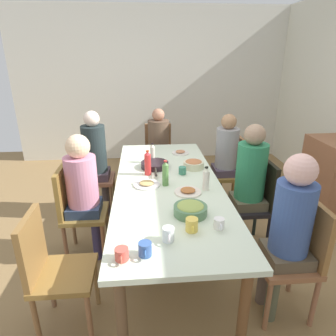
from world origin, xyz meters
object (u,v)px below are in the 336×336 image
Objects in this scene: chair_2 at (297,253)px; bottle_3 at (148,163)px; person_5 at (84,187)px; cup_5 at (122,254)px; plate_0 at (147,184)px; dining_table at (168,189)px; plate_2 at (188,191)px; cup_0 at (192,225)px; chair_1 at (51,267)px; person_2 at (290,225)px; person_3 at (159,142)px; bowl_0 at (190,209)px; chair_3 at (158,151)px; chair_5 at (76,208)px; bottle_0 at (153,154)px; cup_2 at (168,234)px; person_6 at (96,156)px; plate_1 at (180,152)px; serving_pan at (155,165)px; cup_1 at (145,249)px; bottle_1 at (206,179)px; person_0 at (249,178)px; side_cabinet at (331,177)px; chair_4 at (232,169)px; bowl_1 at (194,164)px; person_4 at (225,155)px; bottle_2 at (165,174)px; chair_0 at (256,200)px; cup_4 at (219,224)px.

bottle_3 is at bearing -135.19° from chair_2.
person_5 is 1.14m from cup_5.
plate_0 is 0.28m from bottle_3.
plate_0 reaches higher than dining_table.
cup_0 is (0.58, -0.06, 0.03)m from plate_2.
cup_5 is (0.24, 0.50, 0.25)m from chair_1.
person_3 is at bearing -161.89° from person_2.
bowl_0 is at bearing 135.18° from cup_5.
chair_3 and chair_5 have the same top height.
cup_0 is 0.55× the size of bottle_0.
person_6 is at bearing -158.16° from cup_2.
plate_1 is 0.55m from serving_pan.
bottle_1 is (-0.87, 0.54, 0.06)m from cup_1.
dining_table is 1.13m from person_2.
person_2 is 2.48m from person_3.
bowl_0 reaches higher than plate_2.
cup_1 is (1.04, -1.00, 0.03)m from person_0.
side_cabinet is at bearing 102.85° from person_5.
chair_4 is at bearing 115.63° from chair_5.
bowl_1 is at bearing 8.71° from plate_1.
person_6 is (-0.83, 0.09, 0.22)m from chair_5.
person_4 is at bearing 90.00° from person_6.
bottle_2 is (0.40, -0.33, 0.07)m from bowl_1.
person_5 is at bearing 90.00° from chair_5.
person_5 is (0.00, -0.77, 0.06)m from dining_table.
chair_0 is 7.68× the size of cup_5.
bottle_3 is (-1.01, -0.46, 0.08)m from cup_4.
bottle_0 is at bearing -174.19° from serving_pan.
chair_0 is 1.35m from side_cabinet.
person_2 is at bearing 21.72° from bowl_1.
chair_4 reaches higher than plate_0.
person_3 reaches higher than bowl_1.
bottle_3 reaches higher than chair_2.
chair_0 is 0.83m from chair_2.
plate_2 is at bearing 148.67° from cup_5.
side_cabinet reaches higher than serving_pan.
cup_2 is (0.32, -0.19, 0.00)m from bowl_0.
bottle_1 is (-0.63, 0.23, 0.06)m from cup_0.
person_4 is 1.13m from bottle_3.
cup_0 reaches higher than cup_1.
dining_table is at bearing -160.29° from cup_4.
person_2 is 0.80m from bottle_1.
person_5 is at bearing -71.45° from bowl_1.
person_4 is 5.41× the size of bottle_0.
bowl_1 is at bearing 140.25° from dining_table.
bowl_0 is at bearing 56.54° from person_5.
chair_1 is at bearing -19.40° from chair_3.
chair_2 is 0.91m from bottle_1.
person_5 is at bearing -103.44° from plate_2.
person_5 is 5.06× the size of bottle_2.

